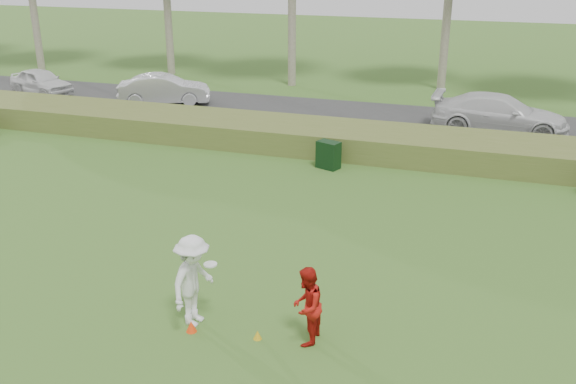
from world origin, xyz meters
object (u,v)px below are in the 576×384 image
(cone_orange, at_px, (191,326))
(car_mid, at_px, (164,89))
(utility_cabinet, at_px, (328,155))
(car_right, at_px, (500,114))
(player_white, at_px, (193,281))
(car_left, at_px, (41,82))
(cone_yellow, at_px, (257,335))
(player_red, at_px, (307,306))

(cone_orange, bearing_deg, car_mid, 119.79)
(utility_cabinet, relative_size, car_right, 0.18)
(player_white, height_order, cone_orange, player_white)
(car_mid, xyz_separation_m, car_right, (15.54, -0.33, 0.07))
(car_left, height_order, car_right, car_right)
(player_white, bearing_deg, cone_orange, -161.65)
(cone_orange, distance_m, utility_cabinet, 10.73)
(cone_yellow, bearing_deg, player_red, 12.65)
(player_red, distance_m, car_mid, 21.00)
(car_mid, height_order, car_right, car_right)
(player_white, xyz_separation_m, cone_yellow, (1.43, -0.15, -0.89))
(utility_cabinet, bearing_deg, cone_orange, -69.39)
(player_red, distance_m, utility_cabinet, 10.60)
(cone_orange, height_order, car_right, car_right)
(player_white, height_order, car_left, player_white)
(player_white, distance_m, player_red, 2.38)
(player_white, distance_m, cone_yellow, 1.69)
(player_red, relative_size, car_mid, 0.37)
(player_red, relative_size, car_left, 0.42)
(player_white, xyz_separation_m, car_right, (5.63, 16.76, -0.13))
(cone_orange, height_order, cone_yellow, cone_orange)
(cone_yellow, height_order, car_left, car_left)
(player_white, relative_size, cone_orange, 8.21)
(player_white, distance_m, cone_orange, 0.92)
(player_white, distance_m, car_mid, 19.76)
(car_left, xyz_separation_m, car_mid, (7.09, 0.05, 0.06))
(utility_cabinet, distance_m, car_left, 18.33)
(car_mid, bearing_deg, cone_yellow, -169.37)
(cone_yellow, height_order, utility_cabinet, utility_cabinet)
(car_mid, distance_m, car_right, 15.54)
(cone_orange, xyz_separation_m, car_left, (-17.06, 17.37, 0.60))
(player_white, distance_m, car_right, 17.68)
(player_white, relative_size, utility_cabinet, 2.03)
(utility_cabinet, height_order, car_left, car_left)
(player_red, distance_m, car_left, 25.76)
(player_red, height_order, utility_cabinet, player_red)
(player_red, relative_size, cone_yellow, 8.54)
(car_left, bearing_deg, cone_yellow, -114.41)
(cone_yellow, xyz_separation_m, utility_cabinet, (-1.34, 10.55, 0.39))
(cone_orange, bearing_deg, player_red, 9.41)
(cone_yellow, relative_size, utility_cabinet, 0.20)
(player_red, relative_size, utility_cabinet, 1.67)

